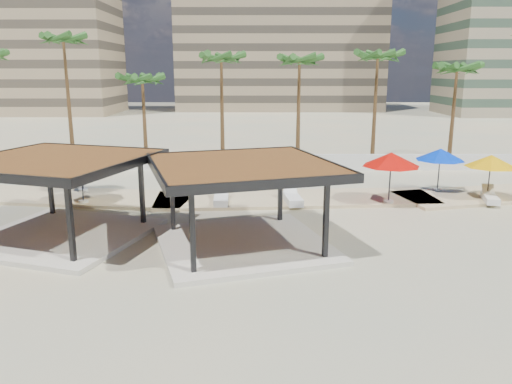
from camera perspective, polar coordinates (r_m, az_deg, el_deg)
ground at (r=22.08m, az=0.72°, el=-5.50°), size 200.00×200.00×0.00m
promenade at (r=29.50m, az=4.46°, el=-0.49°), size 44.45×7.97×0.24m
boundary_wall at (r=37.45m, az=0.47°, el=3.43°), size 56.00×0.30×1.20m
building_west at (r=98.51m, az=-26.19°, el=16.99°), size 34.00×16.00×32.40m
building_mid at (r=99.20m, az=2.69°, el=17.69°), size 38.00×16.00×30.40m
pavilion_central at (r=20.68m, az=-1.51°, el=-0.57°), size 8.95×8.95×3.63m
pavilion_west at (r=23.40m, az=-21.72°, el=0.17°), size 9.04×9.04×3.66m
umbrella_b at (r=28.75m, az=-19.44°, el=3.12°), size 3.13×3.13×2.56m
umbrella_c at (r=28.02m, az=15.19°, el=3.59°), size 3.24×3.24×2.80m
umbrella_d at (r=31.84m, az=20.32°, el=4.03°), size 3.43×3.43×2.57m
umbrella_e at (r=30.89m, az=25.27°, el=3.20°), size 3.67×3.67×2.52m
umbrella_f at (r=31.58m, az=-19.46°, el=4.44°), size 3.54×3.54×2.83m
lounger_a at (r=27.65m, az=-4.00°, el=-0.73°), size 0.85×2.36×0.88m
lounger_b at (r=27.65m, az=4.19°, el=-0.72°), size 1.07×2.49×0.91m
lounger_c at (r=30.72m, az=25.19°, el=-0.61°), size 1.13×2.16×0.78m
palm_b at (r=42.27m, az=-21.13°, el=15.46°), size 3.00×3.00×10.46m
palm_c at (r=39.94m, az=-12.85°, el=12.11°), size 3.00×3.00×7.47m
palm_d at (r=39.86m, az=-3.99°, el=14.58°), size 3.00×3.00×9.06m
palm_e at (r=39.39m, az=4.98°, el=14.34°), size 3.00×3.00×8.89m
palm_f at (r=40.53m, az=13.72°, el=14.41°), size 3.00×3.00×9.20m
palm_g at (r=41.92m, az=21.98°, el=12.58°), size 3.00×3.00×8.27m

